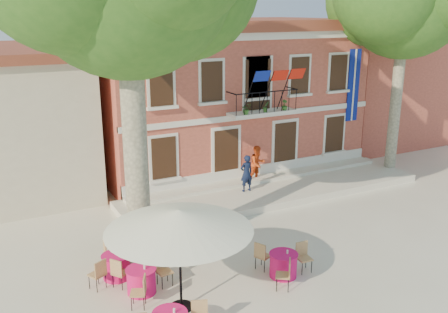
% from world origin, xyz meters
% --- Properties ---
extents(ground, '(90.00, 90.00, 0.00)m').
position_xyz_m(ground, '(0.00, 0.00, 0.00)').
color(ground, beige).
rests_on(ground, ground).
extents(main_building, '(13.50, 9.59, 7.50)m').
position_xyz_m(main_building, '(2.00, 9.99, 3.78)').
color(main_building, '#CB5D49').
rests_on(main_building, ground).
extents(neighbor_east, '(9.40, 9.40, 6.40)m').
position_xyz_m(neighbor_east, '(14.00, 11.00, 3.22)').
color(neighbor_east, '#CB5D49').
rests_on(neighbor_east, ground).
extents(terrace, '(14.00, 3.40, 0.30)m').
position_xyz_m(terrace, '(2.00, 4.40, 0.15)').
color(terrace, silver).
rests_on(terrace, ground).
extents(patio_umbrella, '(3.96, 3.96, 2.94)m').
position_xyz_m(patio_umbrella, '(-5.18, -1.98, 2.64)').
color(patio_umbrella, black).
rests_on(patio_umbrella, ground).
extents(pedestrian_navy, '(0.61, 0.41, 1.64)m').
position_xyz_m(pedestrian_navy, '(0.66, 4.58, 1.12)').
color(pedestrian_navy, '#101835').
rests_on(pedestrian_navy, terrace).
extents(pedestrian_orange, '(0.93, 0.79, 1.70)m').
position_xyz_m(pedestrian_orange, '(1.76, 5.45, 1.15)').
color(pedestrian_orange, '#C84117').
rests_on(pedestrian_orange, terrace).
extents(cafe_table_0, '(1.70, 1.87, 0.95)m').
position_xyz_m(cafe_table_0, '(-5.90, -0.70, 0.43)').
color(cafe_table_0, '#C21269').
rests_on(cafe_table_0, ground).
extents(cafe_table_1, '(1.70, 1.87, 0.95)m').
position_xyz_m(cafe_table_1, '(-1.70, -1.82, 0.43)').
color(cafe_table_1, '#C21269').
rests_on(cafe_table_1, ground).
extents(cafe_table_3, '(1.87, 1.68, 0.95)m').
position_xyz_m(cafe_table_3, '(-6.31, 0.46, 0.43)').
color(cafe_table_3, '#C21269').
rests_on(cafe_table_3, ground).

